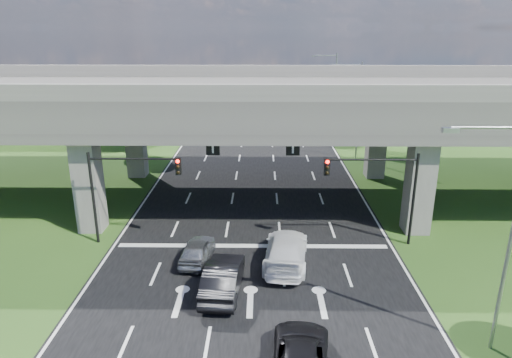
{
  "coord_description": "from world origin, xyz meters",
  "views": [
    {
      "loc": [
        0.55,
        -22.58,
        13.18
      ],
      "look_at": [
        0.18,
        6.77,
        3.42
      ],
      "focal_mm": 32.0,
      "sensor_mm": 36.0,
      "label": 1
    }
  ],
  "objects_px": {
    "signal_right": "(380,182)",
    "car_white": "(286,250)",
    "streetlight_beyond": "(332,85)",
    "car_dark": "(223,277)",
    "streetlight_near": "(504,224)",
    "car_trailing": "(300,356)",
    "signal_left": "(126,181)",
    "car_silver": "(197,250)",
    "streetlight_far": "(355,103)"
  },
  "relations": [
    {
      "from": "streetlight_beyond",
      "to": "car_white",
      "type": "height_order",
      "value": "streetlight_beyond"
    },
    {
      "from": "signal_left",
      "to": "signal_right",
      "type": "bearing_deg",
      "value": 0.0
    },
    {
      "from": "streetlight_far",
      "to": "streetlight_beyond",
      "type": "relative_size",
      "value": 1.0
    },
    {
      "from": "signal_left",
      "to": "car_white",
      "type": "relative_size",
      "value": 1.01
    },
    {
      "from": "streetlight_near",
      "to": "car_dark",
      "type": "height_order",
      "value": "streetlight_near"
    },
    {
      "from": "signal_left",
      "to": "streetlight_far",
      "type": "xyz_separation_m",
      "value": [
        17.92,
        20.06,
        1.66
      ]
    },
    {
      "from": "streetlight_far",
      "to": "streetlight_beyond",
      "type": "xyz_separation_m",
      "value": [
        0.0,
        16.0,
        0.0
      ]
    },
    {
      "from": "streetlight_beyond",
      "to": "car_dark",
      "type": "height_order",
      "value": "streetlight_beyond"
    },
    {
      "from": "signal_right",
      "to": "streetlight_far",
      "type": "distance_m",
      "value": 20.25
    },
    {
      "from": "signal_right",
      "to": "car_silver",
      "type": "xyz_separation_m",
      "value": [
        -11.05,
        -2.34,
        -3.47
      ]
    },
    {
      "from": "signal_left",
      "to": "streetlight_near",
      "type": "xyz_separation_m",
      "value": [
        17.92,
        -9.94,
        1.66
      ]
    },
    {
      "from": "streetlight_far",
      "to": "streetlight_beyond",
      "type": "bearing_deg",
      "value": 90.0
    },
    {
      "from": "car_silver",
      "to": "streetlight_beyond",
      "type": "bearing_deg",
      "value": -103.31
    },
    {
      "from": "car_silver",
      "to": "car_white",
      "type": "xyz_separation_m",
      "value": [
        5.21,
        -0.32,
        0.18
      ]
    },
    {
      "from": "streetlight_beyond",
      "to": "car_white",
      "type": "xyz_separation_m",
      "value": [
        -8.11,
        -38.71,
        -4.96
      ]
    },
    {
      "from": "streetlight_far",
      "to": "car_dark",
      "type": "relative_size",
      "value": 1.97
    },
    {
      "from": "streetlight_beyond",
      "to": "streetlight_far",
      "type": "bearing_deg",
      "value": -90.0
    },
    {
      "from": "car_dark",
      "to": "streetlight_beyond",
      "type": "bearing_deg",
      "value": -101.59
    },
    {
      "from": "streetlight_near",
      "to": "car_trailing",
      "type": "height_order",
      "value": "streetlight_near"
    },
    {
      "from": "signal_left",
      "to": "car_white",
      "type": "height_order",
      "value": "signal_left"
    },
    {
      "from": "car_trailing",
      "to": "streetlight_far",
      "type": "bearing_deg",
      "value": -98.02
    },
    {
      "from": "streetlight_near",
      "to": "streetlight_far",
      "type": "xyz_separation_m",
      "value": [
        0.0,
        30.0,
        0.0
      ]
    },
    {
      "from": "signal_right",
      "to": "car_dark",
      "type": "xyz_separation_m",
      "value": [
        -9.26,
        -5.69,
        -3.32
      ]
    },
    {
      "from": "car_dark",
      "to": "car_trailing",
      "type": "height_order",
      "value": "car_dark"
    },
    {
      "from": "streetlight_near",
      "to": "car_silver",
      "type": "bearing_deg",
      "value": 150.28
    },
    {
      "from": "signal_left",
      "to": "streetlight_near",
      "type": "height_order",
      "value": "streetlight_near"
    },
    {
      "from": "streetlight_near",
      "to": "car_white",
      "type": "distance_m",
      "value": 11.98
    },
    {
      "from": "car_trailing",
      "to": "signal_right",
      "type": "bearing_deg",
      "value": -110.26
    },
    {
      "from": "signal_right",
      "to": "car_dark",
      "type": "distance_m",
      "value": 11.36
    },
    {
      "from": "streetlight_beyond",
      "to": "car_trailing",
      "type": "height_order",
      "value": "streetlight_beyond"
    },
    {
      "from": "streetlight_near",
      "to": "car_silver",
      "type": "xyz_separation_m",
      "value": [
        -13.32,
        7.6,
        -5.13
      ]
    },
    {
      "from": "signal_right",
      "to": "streetlight_beyond",
      "type": "height_order",
      "value": "streetlight_beyond"
    },
    {
      "from": "signal_right",
      "to": "car_white",
      "type": "distance_m",
      "value": 7.21
    },
    {
      "from": "signal_right",
      "to": "car_white",
      "type": "bearing_deg",
      "value": -155.53
    },
    {
      "from": "signal_right",
      "to": "car_trailing",
      "type": "relative_size",
      "value": 1.21
    },
    {
      "from": "streetlight_beyond",
      "to": "signal_right",
      "type": "bearing_deg",
      "value": -93.61
    },
    {
      "from": "car_dark",
      "to": "car_white",
      "type": "height_order",
      "value": "car_white"
    },
    {
      "from": "streetlight_beyond",
      "to": "car_white",
      "type": "bearing_deg",
      "value": -101.83
    },
    {
      "from": "signal_right",
      "to": "car_white",
      "type": "xyz_separation_m",
      "value": [
        -5.83,
        -2.65,
        -3.3
      ]
    },
    {
      "from": "car_silver",
      "to": "car_trailing",
      "type": "height_order",
      "value": "car_trailing"
    },
    {
      "from": "car_white",
      "to": "car_trailing",
      "type": "relative_size",
      "value": 1.19
    },
    {
      "from": "car_dark",
      "to": "car_trailing",
      "type": "xyz_separation_m",
      "value": [
        3.56,
        -5.77,
        -0.15
      ]
    },
    {
      "from": "signal_left",
      "to": "streetlight_far",
      "type": "bearing_deg",
      "value": 48.22
    },
    {
      "from": "signal_right",
      "to": "streetlight_near",
      "type": "height_order",
      "value": "streetlight_near"
    },
    {
      "from": "signal_left",
      "to": "car_trailing",
      "type": "bearing_deg",
      "value": -49.03
    },
    {
      "from": "signal_right",
      "to": "streetlight_far",
      "type": "height_order",
      "value": "streetlight_far"
    },
    {
      "from": "car_white",
      "to": "car_trailing",
      "type": "xyz_separation_m",
      "value": [
        0.14,
        -8.81,
        -0.17
      ]
    },
    {
      "from": "car_trailing",
      "to": "streetlight_beyond",
      "type": "bearing_deg",
      "value": -93.35
    },
    {
      "from": "streetlight_near",
      "to": "streetlight_beyond",
      "type": "distance_m",
      "value": 46.0
    },
    {
      "from": "car_white",
      "to": "streetlight_near",
      "type": "bearing_deg",
      "value": 144.26
    }
  ]
}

